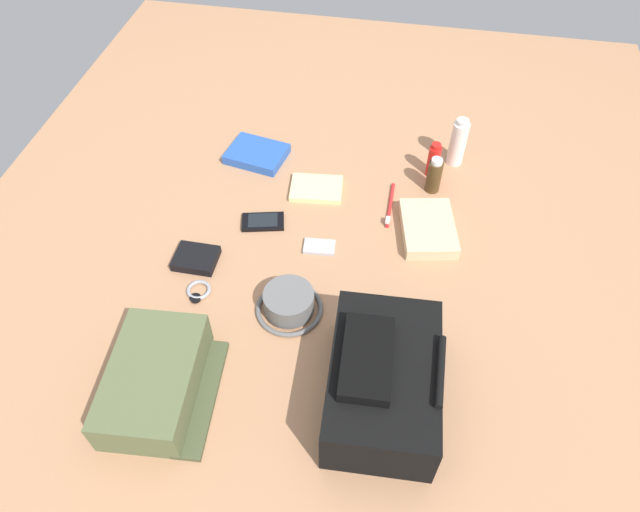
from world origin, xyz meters
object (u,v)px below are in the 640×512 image
object	(u,v)px
wallet	(196,258)
cell_phone	(263,222)
cologne_bottle	(434,175)
media_player	(319,247)
wristwatch	(198,291)
toothpaste_tube	(458,142)
toothbrush	(390,207)
bucket_hat	(289,303)
paperback_novel	(257,154)
backpack	(383,380)
sunscreen_spray	(434,160)
toiletry_pouch	(156,381)
folded_towel	(428,228)
notepad	(316,189)

from	to	relation	value
wallet	cell_phone	bearing A→B (deg)	140.70
cologne_bottle	wallet	distance (m)	0.71
media_player	wristwatch	world-z (taller)	same
toothpaste_tube	toothbrush	bearing A→B (deg)	-35.80
bucket_hat	cell_phone	distance (m)	0.31
paperback_novel	wallet	xyz separation A→B (m)	(0.44, -0.05, -0.00)
backpack	paperback_novel	xyz separation A→B (m)	(-0.74, -0.47, -0.06)
sunscreen_spray	toiletry_pouch	bearing A→B (deg)	-33.29
toothpaste_tube	cell_phone	size ratio (longest dim) A/B	1.22
toothpaste_tube	wallet	distance (m)	0.84
cell_phone	media_player	distance (m)	0.18
paperback_novel	wallet	distance (m)	0.44
backpack	bucket_hat	distance (m)	0.31
bucket_hat	sunscreen_spray	size ratio (longest dim) A/B	1.47
bucket_hat	media_player	bearing A→B (deg)	170.58
wristwatch	folded_towel	bearing A→B (deg)	119.34
paperback_novel	notepad	world-z (taller)	paperback_novel
cologne_bottle	backpack	bearing A→B (deg)	-6.04
toothpaste_tube	paperback_novel	bearing A→B (deg)	-81.42
backpack	cologne_bottle	distance (m)	0.69
backpack	toothpaste_tube	distance (m)	0.84
cologne_bottle	folded_towel	bearing A→B (deg)	-0.49
notepad	toiletry_pouch	bearing A→B (deg)	-22.99
toothpaste_tube	cologne_bottle	xyz separation A→B (m)	(0.14, -0.06, -0.02)
cologne_bottle	wallet	xyz separation A→B (m)	(0.39, -0.59, -0.04)
notepad	wallet	bearing A→B (deg)	-44.20
toothbrush	wristwatch	bearing A→B (deg)	-48.84
wristwatch	wallet	distance (m)	0.10
bucket_hat	cologne_bottle	world-z (taller)	cologne_bottle
bucket_hat	sunscreen_spray	bearing A→B (deg)	151.10
cologne_bottle	folded_towel	xyz separation A→B (m)	(0.18, -0.00, -0.04)
bucket_hat	cologne_bottle	bearing A→B (deg)	147.44
cologne_bottle	notepad	size ratio (longest dim) A/B	0.76
folded_towel	sunscreen_spray	bearing A→B (deg)	-179.08
toiletry_pouch	toothpaste_tube	bearing A→B (deg)	145.82
cologne_bottle	cell_phone	distance (m)	0.51
cell_phone	notepad	world-z (taller)	notepad
wallet	folded_towel	world-z (taller)	folded_towel
bucket_hat	toothbrush	bearing A→B (deg)	152.57
notepad	wristwatch	bearing A→B (deg)	-33.29
media_player	folded_towel	world-z (taller)	folded_towel
cologne_bottle	media_player	xyz separation A→B (m)	(0.29, -0.28, -0.05)
backpack	toothpaste_tube	size ratio (longest dim) A/B	2.31
media_player	toothbrush	distance (m)	0.25
media_player	folded_towel	xyz separation A→B (m)	(-0.11, 0.28, 0.01)
bucket_hat	notepad	xyz separation A→B (m)	(-0.43, -0.01, -0.02)
toothbrush	media_player	bearing A→B (deg)	-42.71
backpack	toothbrush	world-z (taller)	backpack
cologne_bottle	wallet	world-z (taller)	cologne_bottle
toiletry_pouch	paperback_novel	xyz separation A→B (m)	(-0.81, 0.01, -0.03)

